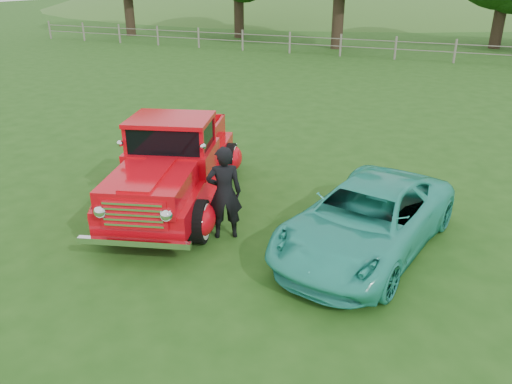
% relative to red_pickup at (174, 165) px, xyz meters
% --- Properties ---
extents(ground, '(140.00, 140.00, 0.00)m').
position_rel_red_pickup_xyz_m(ground, '(1.17, -1.56, -0.80)').
color(ground, '#1F4B14').
rests_on(ground, ground).
extents(distant_hills, '(116.00, 60.00, 18.00)m').
position_rel_red_pickup_xyz_m(distant_hills, '(-2.92, 57.90, -5.34)').
color(distant_hills, '#3B6224').
rests_on(distant_hills, ground).
extents(fence_line, '(48.00, 0.12, 1.20)m').
position_rel_red_pickup_xyz_m(fence_line, '(1.17, 20.44, -0.19)').
color(fence_line, gray).
rests_on(fence_line, ground).
extents(red_pickup, '(3.20, 5.27, 1.78)m').
position_rel_red_pickup_xyz_m(red_pickup, '(0.00, 0.00, 0.00)').
color(red_pickup, black).
rests_on(red_pickup, ground).
extents(teal_sedan, '(2.70, 4.38, 1.13)m').
position_rel_red_pickup_xyz_m(teal_sedan, '(3.88, -0.40, -0.23)').
color(teal_sedan, teal).
rests_on(teal_sedan, ground).
extents(man, '(0.72, 0.65, 1.66)m').
position_rel_red_pickup_xyz_m(man, '(1.54, -0.89, 0.03)').
color(man, black).
rests_on(man, ground).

